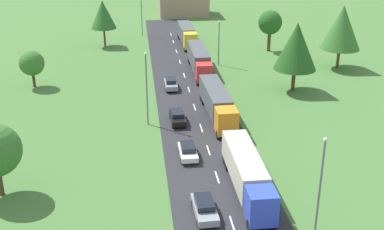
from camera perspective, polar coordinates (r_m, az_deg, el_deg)
road at (r=54.80m, az=1.92°, el=-4.13°), size 10.00×140.00×0.06m
lane_marking_centre at (r=51.53m, az=2.52°, el=-5.96°), size 0.16×120.27×0.01m
truck_lead at (r=46.55m, az=6.38°, el=-6.63°), size 2.50×13.18×3.45m
truck_second at (r=62.73m, az=2.92°, el=1.52°), size 2.82×14.08×3.52m
truck_third at (r=80.53m, az=0.83°, el=6.46°), size 2.55×14.09×3.75m
truck_fourth at (r=97.97m, az=-0.60°, el=9.36°), size 2.76×12.44×3.48m
car_second at (r=43.53m, az=1.47°, el=-10.66°), size 1.98×4.59×1.49m
car_third at (r=53.02m, az=-0.48°, el=-4.15°), size 1.87×4.16×1.42m
car_fourth at (r=61.43m, az=-1.69°, el=-0.21°), size 1.85×4.42×1.47m
car_fifth at (r=73.25m, az=-2.47°, el=3.67°), size 1.80×4.24×1.54m
lamppost_lead at (r=40.23m, az=14.64°, el=-7.66°), size 0.36×0.36×8.91m
lamppost_second at (r=59.75m, az=-5.28°, el=3.42°), size 0.36×0.36×9.26m
lamppost_third at (r=83.97m, az=3.13°, el=8.60°), size 0.36×0.36×7.65m
lamppost_fourth at (r=105.40m, az=-5.85°, el=11.44°), size 0.36×0.36×7.64m
tree_oak at (r=77.04m, az=-18.06°, el=5.71°), size 3.72×3.72×5.55m
tree_birch at (r=85.18m, az=16.94°, el=9.68°), size 6.49×6.49×10.51m
tree_elm at (r=97.14m, az=-10.27°, el=11.38°), size 4.86×4.86×8.90m
tree_ash at (r=72.26m, az=11.96°, el=7.79°), size 6.14×6.14×10.12m
tree_lime at (r=93.57m, az=9.03°, el=10.49°), size 4.40×4.40×7.61m
distant_building at (r=126.65m, az=-1.04°, el=13.03°), size 12.05×9.68×6.74m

